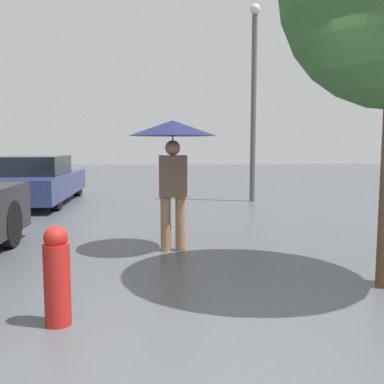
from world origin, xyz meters
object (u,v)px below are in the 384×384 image
street_lamp (254,91)px  pedestrian (173,142)px  parked_car_farthest (34,181)px  fire_hydrant (57,276)px

street_lamp → pedestrian: bearing=-114.5°
pedestrian → street_lamp: size_ratio=0.36×
pedestrian → street_lamp: street_lamp is taller
parked_car_farthest → street_lamp: street_lamp is taller
parked_car_farthest → fire_hydrant: parked_car_farthest is taller
street_lamp → fire_hydrant: bearing=-114.4°
parked_car_farthest → fire_hydrant: size_ratio=5.46×
pedestrian → parked_car_farthest: size_ratio=0.40×
pedestrian → street_lamp: bearing=65.5°
fire_hydrant → street_lamp: bearing=65.6°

